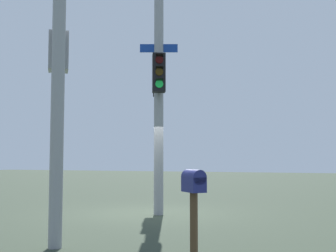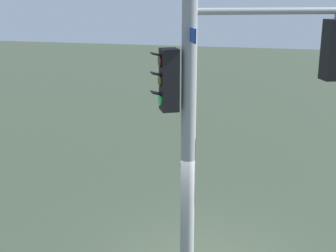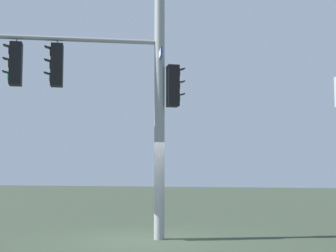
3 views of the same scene
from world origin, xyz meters
name	(u,v)px [view 2 (image 2 of 3)]	position (x,y,z in m)	size (l,w,h in m)	color
main_signal_pole_assembly	(231,44)	(-0.09, 0.48, 4.59)	(3.51, 5.80, 8.54)	gray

